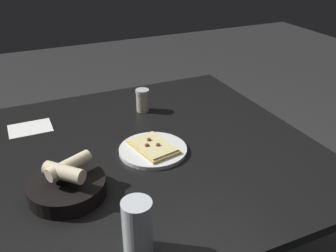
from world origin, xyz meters
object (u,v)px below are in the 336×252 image
object	(u,v)px
dining_table	(153,159)
pepper_shaker	(143,101)
bread_basket	(68,185)
beer_glass	(138,230)
pizza_plate	(153,149)

from	to	relation	value
dining_table	pepper_shaker	xyz separation A→B (m)	(0.07, 0.30, 0.09)
bread_basket	pepper_shaker	world-z (taller)	bread_basket
dining_table	bread_basket	world-z (taller)	bread_basket
bread_basket	pepper_shaker	bearing A→B (deg)	48.00
pepper_shaker	dining_table	bearing A→B (deg)	-104.23
beer_glass	bread_basket	bearing A→B (deg)	111.02
pizza_plate	bread_basket	distance (m)	0.34
bread_basket	beer_glass	size ratio (longest dim) A/B	1.54
bread_basket	beer_glass	bearing A→B (deg)	-68.98
beer_glass	dining_table	bearing A→B (deg)	63.54
dining_table	pizza_plate	bearing A→B (deg)	-112.75
dining_table	bread_basket	size ratio (longest dim) A/B	5.02
pizza_plate	pepper_shaker	xyz separation A→B (m)	(0.09, 0.33, 0.03)
dining_table	beer_glass	bearing A→B (deg)	-116.46
dining_table	bread_basket	distance (m)	0.37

